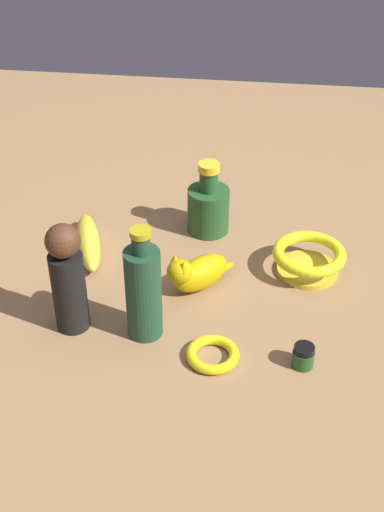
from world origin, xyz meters
TOP-DOWN VIEW (x-y plane):
  - ground at (0.00, 0.00)m, footprint 2.00×2.00m
  - person_figure_adult at (0.19, 0.13)m, footprint 0.08×0.08m
  - nail_polish_jar at (-0.21, 0.18)m, footprint 0.04×0.04m
  - bottle_short at (-0.01, -0.19)m, footprint 0.09×0.09m
  - bottle_tall at (0.06, 0.14)m, footprint 0.06×0.06m
  - cat_figurine at (-0.01, 0.01)m, footprint 0.12×0.12m
  - bowl at (-0.21, -0.07)m, footprint 0.14×0.14m
  - banana at (0.22, -0.09)m, footprint 0.10×0.20m
  - bangle at (-0.06, 0.19)m, footprint 0.09×0.09m

SIDE VIEW (x-z plane):
  - ground at x=0.00m, z-range 0.00..0.00m
  - bangle at x=-0.06m, z-range 0.00..0.02m
  - nail_polish_jar at x=-0.21m, z-range 0.00..0.04m
  - banana at x=0.22m, z-range 0.00..0.04m
  - bowl at x=-0.21m, z-range 0.01..0.06m
  - cat_figurine at x=-0.01m, z-range -0.01..0.08m
  - bottle_short at x=-0.01m, z-range -0.02..0.14m
  - bottle_tall at x=0.06m, z-range -0.01..0.20m
  - person_figure_adult at x=0.19m, z-range 0.00..0.21m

